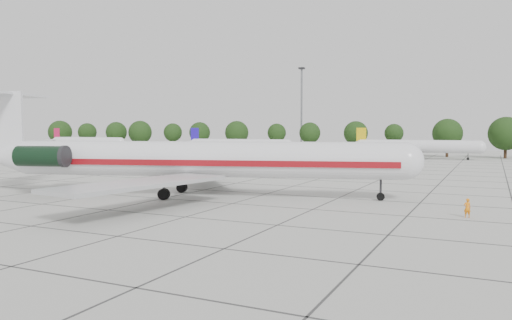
# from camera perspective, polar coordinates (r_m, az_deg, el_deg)

# --- Properties ---
(ground) EXTENTS (260.00, 260.00, 0.00)m
(ground) POSITION_cam_1_polar(r_m,az_deg,el_deg) (54.49, 1.27, -3.88)
(ground) COLOR #BABAB2
(ground) RESTS_ON ground
(apron_joints) EXTENTS (170.00, 170.00, 0.02)m
(apron_joints) POSITION_cam_1_polar(r_m,az_deg,el_deg) (68.36, 6.43, -2.38)
(apron_joints) COLOR #383838
(apron_joints) RESTS_ON ground
(main_airliner) EXTENTS (47.02, 36.13, 11.21)m
(main_airliner) POSITION_cam_1_polar(r_m,az_deg,el_deg) (52.85, -8.74, 0.17)
(main_airliner) COLOR silver
(main_airliner) RESTS_ON ground
(ground_crew) EXTENTS (0.66, 0.57, 1.54)m
(ground_crew) POSITION_cam_1_polar(r_m,az_deg,el_deg) (43.22, 22.99, -5.07)
(ground_crew) COLOR orange
(ground_crew) RESTS_ON ground
(bg_airliner_a) EXTENTS (28.24, 27.20, 7.40)m
(bg_airliner_a) POSITION_cam_1_polar(r_m,az_deg,el_deg) (170.41, -18.77, 1.96)
(bg_airliner_a) COLOR silver
(bg_airliner_a) RESTS_ON ground
(bg_airliner_b) EXTENTS (28.24, 27.20, 7.40)m
(bg_airliner_b) POSITION_cam_1_polar(r_m,az_deg,el_deg) (129.81, -2.07, 1.71)
(bg_airliner_b) COLOR silver
(bg_airliner_b) RESTS_ON ground
(bg_airliner_c) EXTENTS (28.24, 27.20, 7.40)m
(bg_airliner_c) POSITION_cam_1_polar(r_m,az_deg,el_deg) (124.76, 17.85, 1.47)
(bg_airliner_c) COLOR silver
(bg_airliner_c) RESTS_ON ground
(tree_line) EXTENTS (249.86, 8.44, 10.22)m
(tree_line) POSITION_cam_1_polar(r_m,az_deg,el_deg) (138.49, 11.34, 3.03)
(tree_line) COLOR #332114
(tree_line) RESTS_ON ground
(floodlight_mast) EXTENTS (1.60, 1.60, 25.45)m
(floodlight_mast) POSITION_cam_1_polar(r_m,az_deg,el_deg) (150.78, 5.23, 6.28)
(floodlight_mast) COLOR slate
(floodlight_mast) RESTS_ON ground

